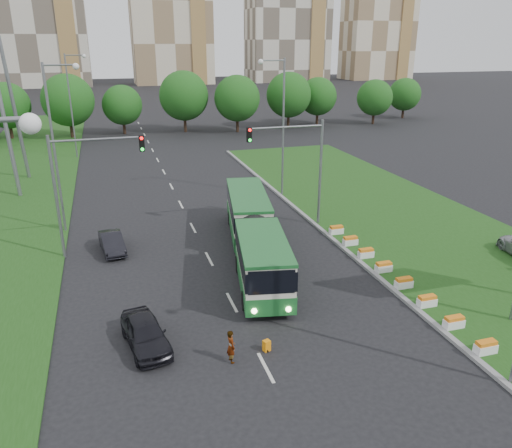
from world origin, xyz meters
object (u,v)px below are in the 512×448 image
object	(u,v)px
traffic_mast_median	(301,157)
pedestrian	(231,346)
traffic_mast_left	(81,176)
car_left_near	(145,333)
articulated_bus	(252,233)
car_left_far	(112,242)
shopping_trolley	(267,346)

from	to	relation	value
traffic_mast_median	pedestrian	bearing A→B (deg)	-121.00
traffic_mast_left	car_left_near	bearing A→B (deg)	-77.78
car_left_near	pedestrian	size ratio (longest dim) A/B	2.68
traffic_mast_left	articulated_bus	world-z (taller)	traffic_mast_left
car_left_far	shopping_trolley	bearing A→B (deg)	-72.30
traffic_mast_left	shopping_trolley	bearing A→B (deg)	-60.53
articulated_bus	car_left_near	world-z (taller)	articulated_bus
car_left_near	shopping_trolley	size ratio (longest dim) A/B	7.89
pedestrian	car_left_far	bearing A→B (deg)	10.56
shopping_trolley	pedestrian	bearing A→B (deg)	173.14
traffic_mast_median	car_left_far	size ratio (longest dim) A/B	2.06
pedestrian	shopping_trolley	xyz separation A→B (m)	(1.74, 0.33, -0.52)
car_left_near	traffic_mast_left	bearing A→B (deg)	92.83
pedestrian	traffic_mast_median	bearing A→B (deg)	-38.46
articulated_bus	car_left_near	size ratio (longest dim) A/B	3.98
traffic_mast_left	shopping_trolley	world-z (taller)	traffic_mast_left
traffic_mast_left	shopping_trolley	xyz separation A→B (m)	(7.80, -13.81, -5.09)
car_left_far	pedestrian	bearing A→B (deg)	-78.91
articulated_bus	pedestrian	xyz separation A→B (m)	(-4.08, -10.70, -0.90)
car_left_near	pedestrian	xyz separation A→B (m)	(3.49, -2.26, 0.07)
car_left_near	shopping_trolley	world-z (taller)	car_left_near
traffic_mast_median	car_left_near	distance (m)	18.60
articulated_bus	shopping_trolley	size ratio (longest dim) A/B	31.42
articulated_bus	shopping_trolley	world-z (taller)	articulated_bus
car_left_near	car_left_far	size ratio (longest dim) A/B	1.08
car_left_near	car_left_far	xyz separation A→B (m)	(-1.15, 11.99, -0.07)
traffic_mast_left	car_left_near	distance (m)	13.01
pedestrian	articulated_bus	bearing A→B (deg)	-28.32
traffic_mast_left	shopping_trolley	size ratio (longest dim) A/B	15.10
traffic_mast_left	articulated_bus	distance (m)	11.32
traffic_mast_left	traffic_mast_median	bearing A→B (deg)	3.77
traffic_mast_median	traffic_mast_left	xyz separation A→B (m)	(-15.16, -1.00, 0.00)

